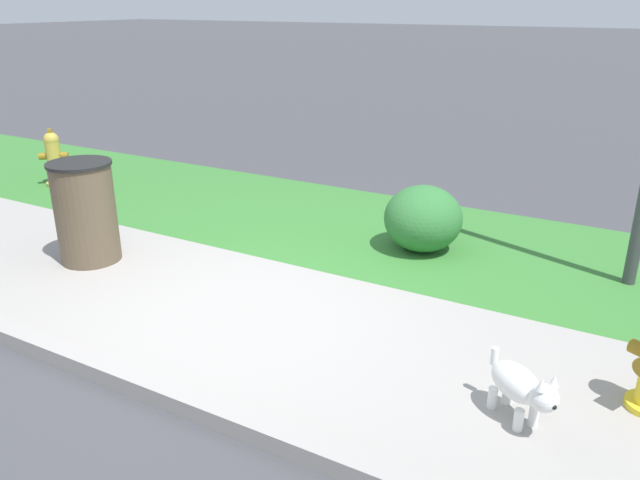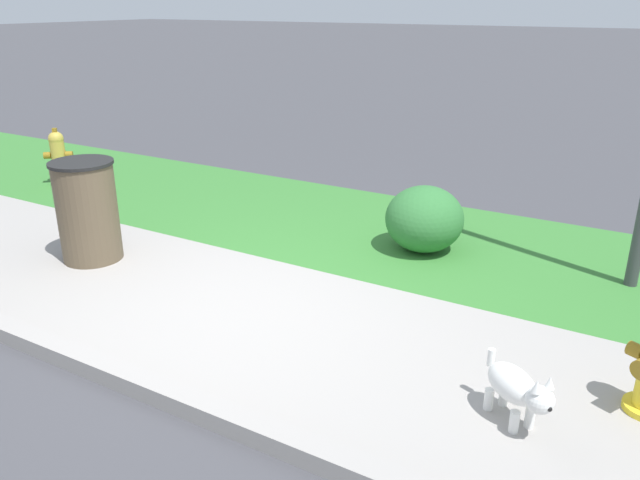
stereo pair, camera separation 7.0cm
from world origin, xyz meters
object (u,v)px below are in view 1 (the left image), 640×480
(fire_hydrant_across_street, at_px, (54,158))
(trash_bin, at_px, (86,212))
(shrub_bush_mid_verge, at_px, (423,219))
(small_white_dog, at_px, (521,387))

(fire_hydrant_across_street, distance_m, trash_bin, 2.94)
(trash_bin, xyz_separation_m, shrub_bush_mid_verge, (2.65, 1.83, -0.16))
(fire_hydrant_across_street, xyz_separation_m, small_white_dog, (6.60, -2.09, -0.12))
(fire_hydrant_across_street, bearing_deg, shrub_bush_mid_verge, -37.80)
(fire_hydrant_across_street, relative_size, shrub_bush_mid_verge, 1.00)
(trash_bin, bearing_deg, fire_hydrant_across_street, 146.96)
(small_white_dog, xyz_separation_m, shrub_bush_mid_verge, (-1.49, 2.32, 0.08))
(small_white_dog, height_order, trash_bin, trash_bin)
(fire_hydrant_across_street, bearing_deg, trash_bin, -73.43)
(fire_hydrant_across_street, xyz_separation_m, shrub_bush_mid_verge, (5.11, 0.23, -0.04))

